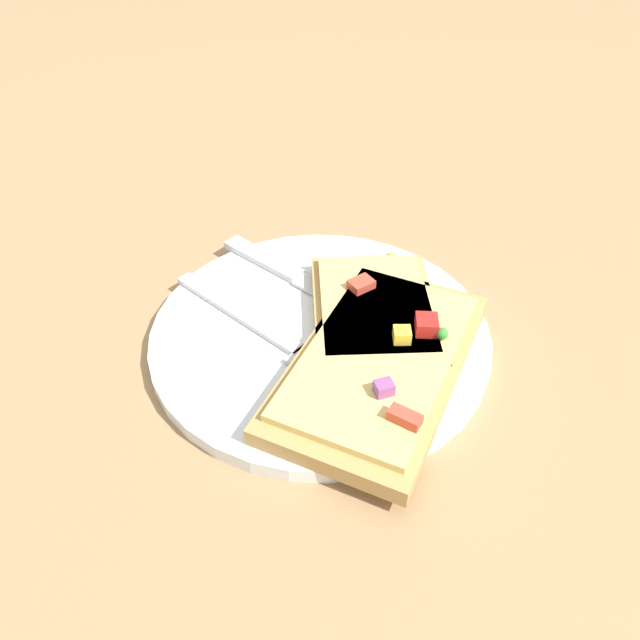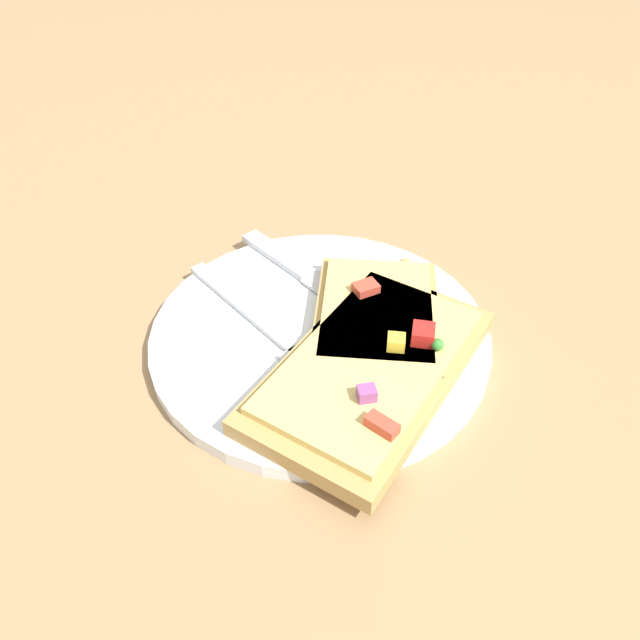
% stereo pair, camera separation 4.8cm
% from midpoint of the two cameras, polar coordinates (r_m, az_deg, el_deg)
% --- Properties ---
extents(ground_plane, '(4.00, 4.00, 0.00)m').
position_cam_midpoint_polar(ground_plane, '(0.50, -2.78, -2.02)').
color(ground_plane, '#9E7A51').
extents(plate, '(0.27, 0.27, 0.01)m').
position_cam_midpoint_polar(plate, '(0.49, -2.80, -1.51)').
color(plate, white).
rests_on(plate, ground).
extents(fork, '(0.17, 0.17, 0.01)m').
position_cam_midpoint_polar(fork, '(0.48, -5.99, -2.24)').
color(fork, silver).
rests_on(fork, plate).
extents(knife, '(0.18, 0.16, 0.01)m').
position_cam_midpoint_polar(knife, '(0.53, -3.81, 3.39)').
color(knife, silver).
rests_on(knife, plate).
extents(pizza_slice_main, '(0.19, 0.23, 0.03)m').
position_cam_midpoint_polar(pizza_slice_main, '(0.45, 2.40, -4.02)').
color(pizza_slice_main, tan).
rests_on(pizza_slice_main, plate).
extents(pizza_slice_corner, '(0.10, 0.14, 0.03)m').
position_cam_midpoint_polar(pizza_slice_corner, '(0.49, 2.28, 0.73)').
color(pizza_slice_corner, tan).
rests_on(pizza_slice_corner, plate).
extents(crumb_scatter, '(0.04, 0.12, 0.01)m').
position_cam_midpoint_polar(crumb_scatter, '(0.55, 4.45, 4.93)').
color(crumb_scatter, '#B38250').
rests_on(crumb_scatter, plate).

